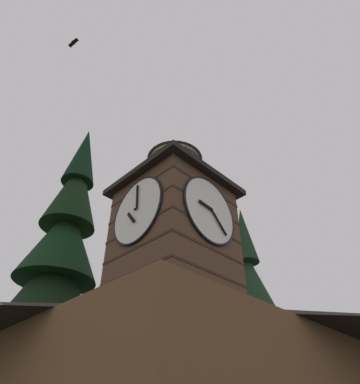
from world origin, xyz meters
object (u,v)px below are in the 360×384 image
pine_tree_aside (257,345)px  moon (50,362)px  pine_tree_behind (53,289)px  flying_bird_high (74,43)px  clock_tower (174,223)px

pine_tree_aside → moon: size_ratio=9.58×
pine_tree_behind → pine_tree_aside: size_ratio=1.15×
pine_tree_aside → flying_bird_high: flying_bird_high is taller
pine_tree_aside → moon: bearing=-99.7°
clock_tower → pine_tree_aside: (-9.38, -2.71, -3.12)m
pine_tree_behind → pine_tree_aside: bearing=163.6°
moon → pine_tree_behind: bearing=63.7°
clock_tower → pine_tree_aside: 10.25m
pine_tree_aside → flying_bird_high: size_ratio=22.58×
clock_tower → pine_tree_aside: size_ratio=0.53×
moon → flying_bird_high: 47.25m
pine_tree_aside → clock_tower: bearing=16.1°
pine_tree_behind → moon: size_ratio=11.05×
pine_tree_behind → moon: 41.15m
clock_tower → pine_tree_behind: (1.95, -6.05, -1.82)m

